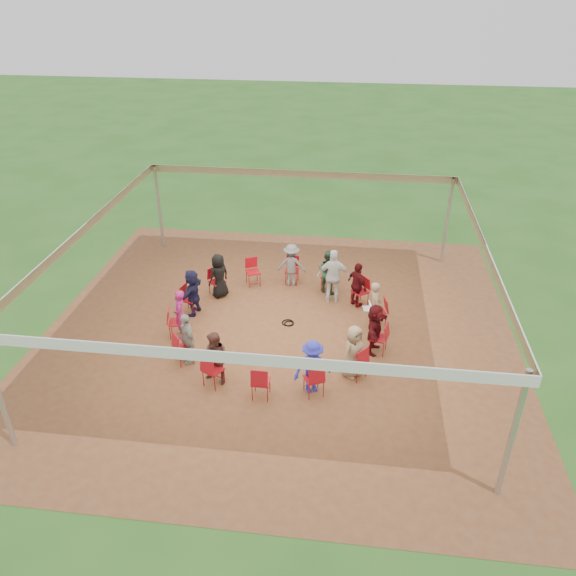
# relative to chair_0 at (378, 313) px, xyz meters

# --- Properties ---
(ground) EXTENTS (80.00, 80.00, 0.00)m
(ground) POSITION_rel_chair_0_xyz_m (-2.74, -0.60, -0.45)
(ground) COLOR #27591B
(ground) RESTS_ON ground
(dirt_patch) EXTENTS (13.00, 13.00, 0.00)m
(dirt_patch) POSITION_rel_chair_0_xyz_m (-2.74, -0.60, -0.44)
(dirt_patch) COLOR brown
(dirt_patch) RESTS_ON ground
(tent) EXTENTS (10.33, 10.33, 3.00)m
(tent) POSITION_rel_chair_0_xyz_m (-2.74, -0.60, 1.92)
(tent) COLOR #B2B2B7
(tent) RESTS_ON ground
(chair_0) EXTENTS (0.52, 0.50, 0.90)m
(chair_0) POSITION_rel_chair_0_xyz_m (0.00, 0.00, 0.00)
(chair_0) COLOR #AA0D18
(chair_0) RESTS_ON ground
(chair_1) EXTENTS (0.61, 0.60, 0.90)m
(chair_1) POSITION_rel_chair_0_xyz_m (-0.53, 1.13, 0.00)
(chair_1) COLOR #AA0D18
(chair_1) RESTS_ON ground
(chair_2) EXTENTS (0.57, 0.58, 0.90)m
(chair_2) POSITION_rel_chair_0_xyz_m (-1.50, 1.92, 0.00)
(chair_2) COLOR #AA0D18
(chair_2) RESTS_ON ground
(chair_3) EXTENTS (0.42, 0.44, 0.90)m
(chair_3) POSITION_rel_chair_0_xyz_m (-2.72, 2.21, 0.00)
(chair_3) COLOR #AA0D18
(chair_3) RESTS_ON ground
(chair_4) EXTENTS (0.57, 0.58, 0.90)m
(chair_4) POSITION_rel_chair_0_xyz_m (-3.94, 1.94, 0.00)
(chair_4) COLOR #AA0D18
(chair_4) RESTS_ON ground
(chair_5) EXTENTS (0.61, 0.60, 0.90)m
(chair_5) POSITION_rel_chair_0_xyz_m (-4.92, 1.17, 0.00)
(chair_5) COLOR #AA0D18
(chair_5) RESTS_ON ground
(chair_6) EXTENTS (0.53, 0.51, 0.90)m
(chair_6) POSITION_rel_chair_0_xyz_m (-5.47, 0.05, 0.00)
(chair_6) COLOR #AA0D18
(chair_6) RESTS_ON ground
(chair_7) EXTENTS (0.52, 0.50, 0.90)m
(chair_7) POSITION_rel_chair_0_xyz_m (-5.49, -1.20, 0.00)
(chair_7) COLOR #AA0D18
(chair_7) RESTS_ON ground
(chair_8) EXTENTS (0.61, 0.60, 0.90)m
(chair_8) POSITION_rel_chair_0_xyz_m (-4.95, -2.33, 0.00)
(chair_8) COLOR #AA0D18
(chair_8) RESTS_ON ground
(chair_9) EXTENTS (0.57, 0.58, 0.90)m
(chair_9) POSITION_rel_chair_0_xyz_m (-3.98, -3.12, 0.00)
(chair_9) COLOR #AA0D18
(chair_9) RESTS_ON ground
(chair_10) EXTENTS (0.42, 0.44, 0.90)m
(chair_10) POSITION_rel_chair_0_xyz_m (-2.77, -3.41, 0.00)
(chair_10) COLOR #AA0D18
(chair_10) RESTS_ON ground
(chair_11) EXTENTS (0.57, 0.58, 0.90)m
(chair_11) POSITION_rel_chair_0_xyz_m (-1.55, -3.14, 0.00)
(chair_11) COLOR #AA0D18
(chair_11) RESTS_ON ground
(chair_12) EXTENTS (0.61, 0.60, 0.90)m
(chair_12) POSITION_rel_chair_0_xyz_m (-0.56, -2.37, 0.00)
(chair_12) COLOR #AA0D18
(chair_12) RESTS_ON ground
(chair_13) EXTENTS (0.53, 0.51, 0.90)m
(chair_13) POSITION_rel_chair_0_xyz_m (-0.01, -1.25, 0.00)
(chair_13) COLOR #AA0D18
(chair_13) RESTS_ON ground
(person_seated_0) EXTENTS (0.44, 0.58, 1.41)m
(person_seated_0) POSITION_rel_chair_0_xyz_m (-0.12, -0.03, 0.26)
(person_seated_0) COLOR #9B805E
(person_seated_0) RESTS_ON ground
(person_seated_1) EXTENTS (0.84, 0.91, 1.41)m
(person_seated_1) POSITION_rel_chair_0_xyz_m (-0.63, 1.06, 0.26)
(person_seated_1) COLOR #460B0F
(person_seated_1) RESTS_ON ground
(person_seated_2) EXTENTS (0.79, 0.66, 1.41)m
(person_seated_2) POSITION_rel_chair_0_xyz_m (-1.56, 1.81, 0.26)
(person_seated_2) COLOR #23442B
(person_seated_2) RESTS_ON ground
(person_seated_3) EXTENTS (0.92, 0.46, 1.41)m
(person_seated_3) POSITION_rel_chair_0_xyz_m (-2.72, 2.09, 0.26)
(person_seated_3) COLOR slate
(person_seated_3) RESTS_ON ground
(person_seated_4) EXTENTS (0.74, 0.78, 1.41)m
(person_seated_4) POSITION_rel_chair_0_xyz_m (-4.83, 1.09, 0.26)
(person_seated_4) COLOR black
(person_seated_4) RESTS_ON ground
(person_seated_5) EXTENTS (0.78, 1.39, 1.41)m
(person_seated_5) POSITION_rel_chair_0_xyz_m (-5.36, 0.02, 0.26)
(person_seated_5) COLOR #1A193A
(person_seated_5) RESTS_ON ground
(person_seated_6) EXTENTS (0.44, 0.58, 1.41)m
(person_seated_6) POSITION_rel_chair_0_xyz_m (-5.37, -1.18, 0.26)
(person_seated_6) COLOR #971A61
(person_seated_6) RESTS_ON ground
(person_seated_7) EXTENTS (0.84, 0.91, 1.41)m
(person_seated_7) POSITION_rel_chair_0_xyz_m (-4.86, -2.26, 0.26)
(person_seated_7) COLOR #9F998E
(person_seated_7) RESTS_ON ground
(person_seated_8) EXTENTS (0.79, 0.66, 1.41)m
(person_seated_8) POSITION_rel_chair_0_xyz_m (-3.93, -3.01, 0.26)
(person_seated_8) COLOR brown
(person_seated_8) RESTS_ON ground
(person_seated_9) EXTENTS (1.02, 0.80, 1.41)m
(person_seated_9) POSITION_rel_chair_0_xyz_m (-1.60, -3.03, 0.26)
(person_seated_9) COLOR #2529B2
(person_seated_9) RESTS_ON ground
(person_seated_10) EXTENTS (0.74, 0.78, 1.41)m
(person_seated_10) POSITION_rel_chair_0_xyz_m (-0.66, -2.29, 0.26)
(person_seated_10) COLOR #9B805E
(person_seated_10) RESTS_ON ground
(person_seated_11) EXTENTS (0.78, 1.39, 1.41)m
(person_seated_11) POSITION_rel_chair_0_xyz_m (-0.13, -1.22, 0.26)
(person_seated_11) COLOR #460B0F
(person_seated_11) RESTS_ON ground
(standing_person) EXTENTS (1.03, 0.58, 1.71)m
(standing_person) POSITION_rel_chair_0_xyz_m (-1.35, 1.23, 0.41)
(standing_person) COLOR silver
(standing_person) RESTS_ON ground
(cable_coil) EXTENTS (0.44, 0.44, 0.03)m
(cable_coil) POSITION_rel_chair_0_xyz_m (-2.53, -0.20, -0.43)
(cable_coil) COLOR black
(cable_coil) RESTS_ON ground
(laptop) EXTENTS (0.30, 0.35, 0.21)m
(laptop) POSITION_rel_chair_0_xyz_m (-0.28, -0.06, 0.21)
(laptop) COLOR #B7B7BC
(laptop) RESTS_ON ground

